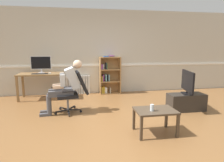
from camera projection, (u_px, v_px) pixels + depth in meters
ground_plane at (112, 122)px, 3.91m from camera, size 18.00×18.00×0.00m
back_wall at (98, 52)px, 6.24m from camera, size 12.00×0.13×2.70m
computer_desk at (41, 77)px, 5.59m from camera, size 1.26×0.63×0.76m
imac_monitor at (41, 63)px, 5.60m from camera, size 0.59×0.14×0.50m
keyboard at (40, 74)px, 5.44m from camera, size 0.44×0.12×0.02m
computer_mouse at (50, 73)px, 5.50m from camera, size 0.06×0.10×0.03m
bookshelf at (109, 76)px, 6.23m from camera, size 0.68×0.29×1.25m
radiator at (78, 85)px, 6.21m from camera, size 0.76×0.08×0.60m
office_chair at (74, 90)px, 4.43m from camera, size 0.80×0.63×0.97m
person_seated at (66, 85)px, 4.36m from camera, size 0.99×0.42×1.23m
tv_stand at (186, 102)px, 4.61m from camera, size 0.87×0.38×0.41m
tv_screen at (188, 82)px, 4.52m from camera, size 0.27×0.79×0.56m
coffee_table at (155, 113)px, 3.33m from camera, size 0.70×0.49×0.44m
drinking_glass at (152, 108)px, 3.25m from camera, size 0.06×0.06×0.12m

